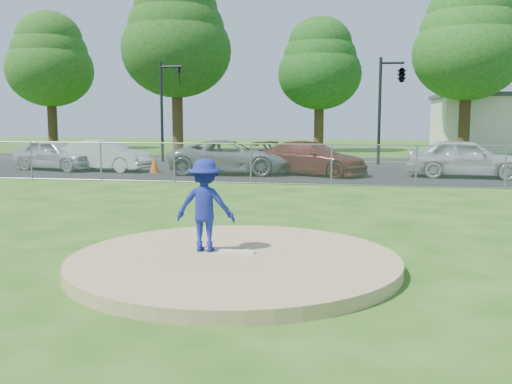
# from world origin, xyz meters

# --- Properties ---
(ground) EXTENTS (120.00, 120.00, 0.00)m
(ground) POSITION_xyz_m (0.00, 10.00, 0.00)
(ground) COLOR #235111
(ground) RESTS_ON ground
(pitchers_mound) EXTENTS (5.40, 5.40, 0.20)m
(pitchers_mound) POSITION_xyz_m (0.00, 0.00, 0.10)
(pitchers_mound) COLOR tan
(pitchers_mound) RESTS_ON ground
(pitching_rubber) EXTENTS (0.60, 0.15, 0.04)m
(pitching_rubber) POSITION_xyz_m (0.00, 0.20, 0.22)
(pitching_rubber) COLOR white
(pitching_rubber) RESTS_ON pitchers_mound
(chain_link_fence) EXTENTS (40.00, 0.06, 1.50)m
(chain_link_fence) POSITION_xyz_m (0.00, 12.00, 0.75)
(chain_link_fence) COLOR gray
(chain_link_fence) RESTS_ON ground
(parking_lot) EXTENTS (50.00, 8.00, 0.01)m
(parking_lot) POSITION_xyz_m (0.00, 16.50, 0.01)
(parking_lot) COLOR black
(parking_lot) RESTS_ON ground
(street) EXTENTS (60.00, 7.00, 0.01)m
(street) POSITION_xyz_m (0.00, 24.00, 0.00)
(street) COLOR black
(street) RESTS_ON ground
(tree_far_left) EXTENTS (6.72, 6.72, 10.74)m
(tree_far_left) POSITION_xyz_m (-22.00, 33.00, 7.06)
(tree_far_left) COLOR #352113
(tree_far_left) RESTS_ON ground
(tree_left) EXTENTS (7.84, 7.84, 12.53)m
(tree_left) POSITION_xyz_m (-11.00, 31.00, 8.24)
(tree_left) COLOR #3B2715
(tree_left) RESTS_ON ground
(tree_center) EXTENTS (6.16, 6.16, 9.84)m
(tree_center) POSITION_xyz_m (-1.00, 34.00, 6.47)
(tree_center) COLOR #3A2815
(tree_center) RESTS_ON ground
(tree_right) EXTENTS (7.28, 7.28, 11.63)m
(tree_right) POSITION_xyz_m (9.00, 32.00, 7.65)
(tree_right) COLOR #352413
(tree_right) RESTS_ON ground
(traffic_signal_left) EXTENTS (1.28, 0.20, 5.60)m
(traffic_signal_left) POSITION_xyz_m (-8.76, 22.00, 3.36)
(traffic_signal_left) COLOR black
(traffic_signal_left) RESTS_ON ground
(traffic_signal_center) EXTENTS (1.42, 2.48, 5.60)m
(traffic_signal_center) POSITION_xyz_m (3.97, 22.00, 4.61)
(traffic_signal_center) COLOR black
(traffic_signal_center) RESTS_ON ground
(pitcher) EXTENTS (1.01, 0.59, 1.56)m
(pitcher) POSITION_xyz_m (-0.56, 0.28, 0.98)
(pitcher) COLOR navy
(pitcher) RESTS_ON pitchers_mound
(traffic_cone) EXTENTS (0.41, 0.41, 0.80)m
(traffic_cone) POSITION_xyz_m (-7.08, 15.44, 0.41)
(traffic_cone) COLOR #FF590D
(traffic_cone) RESTS_ON parking_lot
(parked_car_silver) EXTENTS (4.65, 2.77, 1.48)m
(parked_car_silver) POSITION_xyz_m (-12.15, 15.98, 0.75)
(parked_car_silver) COLOR #B7B7BC
(parked_car_silver) RESTS_ON parking_lot
(parked_car_white) EXTENTS (4.51, 2.09, 1.43)m
(parked_car_white) POSITION_xyz_m (-9.66, 15.89, 0.73)
(parked_car_white) COLOR silver
(parked_car_white) RESTS_ON parking_lot
(parked_car_gray) EXTENTS (5.46, 2.77, 1.48)m
(parked_car_gray) POSITION_xyz_m (-3.60, 15.50, 0.75)
(parked_car_gray) COLOR slate
(parked_car_gray) RESTS_ON parking_lot
(parked_car_darkred) EXTENTS (5.36, 3.74, 1.44)m
(parked_car_darkred) POSITION_xyz_m (-0.04, 15.76, 0.73)
(parked_car_darkred) COLOR #5C1A17
(parked_car_darkred) RESTS_ON parking_lot
(parked_car_pearl) EXTENTS (4.89, 2.35, 1.61)m
(parked_car_pearl) POSITION_xyz_m (6.34, 15.83, 0.81)
(parked_car_pearl) COLOR silver
(parked_car_pearl) RESTS_ON parking_lot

